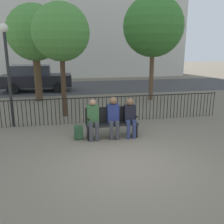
% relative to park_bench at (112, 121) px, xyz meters
% --- Properties ---
extents(ground_plane, '(80.00, 80.00, 0.00)m').
position_rel_park_bench_xyz_m(ground_plane, '(0.00, -1.91, -0.49)').
color(ground_plane, '#706656').
extents(park_bench, '(1.57, 0.45, 0.92)m').
position_rel_park_bench_xyz_m(park_bench, '(0.00, 0.00, 0.00)').
color(park_bench, black).
rests_on(park_bench, ground).
extents(seated_person_0, '(0.34, 0.39, 1.22)m').
position_rel_park_bench_xyz_m(seated_person_0, '(-0.58, -0.13, 0.19)').
color(seated_person_0, '#3D3D42').
rests_on(seated_person_0, ground).
extents(seated_person_1, '(0.34, 0.39, 1.26)m').
position_rel_park_bench_xyz_m(seated_person_1, '(0.03, -0.12, 0.22)').
color(seated_person_1, '#3D3D42').
rests_on(seated_person_1, ground).
extents(seated_person_2, '(0.34, 0.39, 1.20)m').
position_rel_park_bench_xyz_m(seated_person_2, '(0.55, -0.13, 0.19)').
color(seated_person_2, navy).
rests_on(seated_person_2, ground).
extents(backpack, '(0.25, 0.24, 0.41)m').
position_rel_park_bench_xyz_m(backpack, '(-1.01, -0.02, -0.29)').
color(backpack, '#284C2D').
rests_on(backpack, ground).
extents(fence_railing, '(9.01, 0.03, 0.95)m').
position_rel_park_bench_xyz_m(fence_railing, '(-0.02, 1.58, 0.07)').
color(fence_railing, black).
rests_on(fence_railing, ground).
extents(tree_0, '(2.68, 2.68, 4.70)m').
position_rel_park_bench_xyz_m(tree_0, '(-2.62, 5.96, 2.83)').
color(tree_0, '#4C3823').
rests_on(tree_0, ground).
extents(tree_1, '(2.15, 2.15, 4.29)m').
position_rel_park_bench_xyz_m(tree_1, '(-1.37, 2.71, 2.71)').
color(tree_1, '#422D1E').
rests_on(tree_1, ground).
extents(tree_2, '(2.99, 2.99, 5.16)m').
position_rel_park_bench_xyz_m(tree_2, '(3.11, 5.11, 3.17)').
color(tree_2, brown).
rests_on(tree_2, ground).
extents(lamp_post, '(0.28, 0.28, 3.41)m').
position_rel_park_bench_xyz_m(lamp_post, '(-3.15, 1.69, 1.79)').
color(lamp_post, black).
rests_on(lamp_post, ground).
extents(street_surface, '(24.00, 6.00, 0.01)m').
position_rel_park_bench_xyz_m(street_surface, '(0.00, 10.09, -0.48)').
color(street_surface, '#3D3D3F').
rests_on(street_surface, ground).
extents(parked_car_0, '(4.20, 1.94, 1.62)m').
position_rel_park_bench_xyz_m(parked_car_0, '(-3.06, 8.96, 0.35)').
color(parked_car_0, black).
rests_on(parked_car_0, ground).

